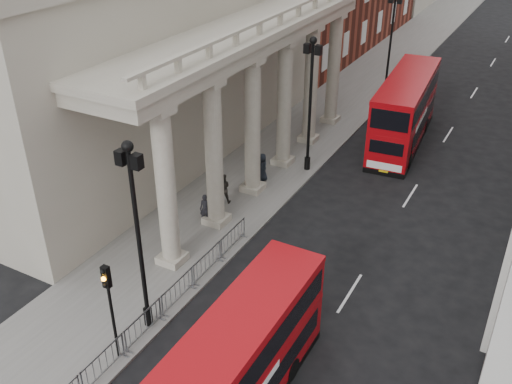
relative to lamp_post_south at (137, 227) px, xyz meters
name	(u,v)px	position (x,y,z in m)	size (l,w,h in m)	color
sidewalk_west	(331,112)	(-2.40, 26.00, -4.85)	(6.00, 140.00, 0.12)	slate
kerb	(367,118)	(0.55, 26.00, -4.84)	(0.20, 140.00, 0.14)	slate
portico_building	(153,63)	(-9.90, 14.00, 1.09)	(9.00, 28.00, 12.00)	#A39B88
lamp_post_south	(137,227)	(0.00, 0.00, 0.00)	(1.05, 0.44, 8.32)	black
lamp_post_mid	(311,97)	(0.00, 16.00, 0.00)	(1.05, 0.44, 8.32)	black
lamp_post_north	(391,36)	(0.00, 32.00, 0.00)	(1.05, 0.44, 8.32)	black
traffic_light	(109,296)	(0.10, -2.02, -1.80)	(0.28, 0.33, 4.30)	black
crowd_barriers	(124,343)	(0.25, -1.77, -4.24)	(0.50, 18.75, 1.10)	gray
bus_near	(237,366)	(5.37, -1.86, -2.80)	(2.29, 9.35, 4.04)	#A3070D
bus_far	(405,109)	(3.98, 22.99, -2.46)	(3.54, 11.07, 4.70)	#A2070D
pedestrian_a	(205,209)	(-2.19, 7.71, -3.97)	(0.60, 0.39, 1.65)	black
pedestrian_b	(223,188)	(-2.47, 9.95, -3.90)	(0.87, 0.68, 1.79)	#2A2521
pedestrian_c	(262,167)	(-1.80, 13.41, -3.93)	(0.84, 0.55, 1.72)	black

